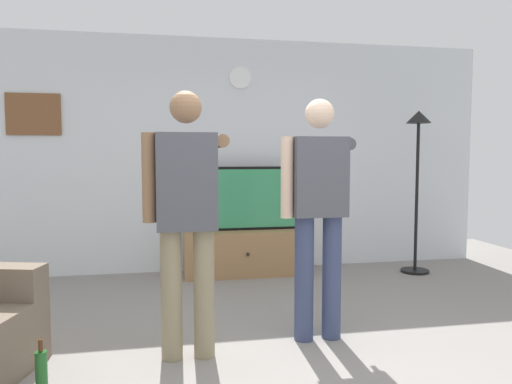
{
  "coord_description": "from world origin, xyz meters",
  "views": [
    {
      "loc": [
        -0.7,
        -2.76,
        1.36
      ],
      "look_at": [
        0.06,
        1.2,
        1.05
      ],
      "focal_mm": 34.06,
      "sensor_mm": 36.0,
      "label": 1
    }
  ],
  "objects_px": {
    "television": "(244,198)",
    "framed_picture": "(34,114)",
    "tv_stand": "(245,252)",
    "person_standing_nearer_lamp": "(187,209)",
    "person_standing_nearer_couch": "(318,205)",
    "beverage_bottle": "(41,372)",
    "wall_clock": "(240,78)",
    "floor_lamp": "(418,157)"
  },
  "relations": [
    {
      "from": "floor_lamp",
      "to": "person_standing_nearer_lamp",
      "type": "distance_m",
      "value": 3.3
    },
    {
      "from": "wall_clock",
      "to": "floor_lamp",
      "type": "xyz_separation_m",
      "value": [
        1.96,
        -0.56,
        -0.92
      ]
    },
    {
      "from": "wall_clock",
      "to": "television",
      "type": "bearing_deg",
      "value": -90.0
    },
    {
      "from": "beverage_bottle",
      "to": "framed_picture",
      "type": "bearing_deg",
      "value": 103.52
    },
    {
      "from": "tv_stand",
      "to": "beverage_bottle",
      "type": "xyz_separation_m",
      "value": [
        -1.59,
        -2.53,
        -0.12
      ]
    },
    {
      "from": "television",
      "to": "wall_clock",
      "type": "relative_size",
      "value": 5.0
    },
    {
      "from": "framed_picture",
      "to": "floor_lamp",
      "type": "bearing_deg",
      "value": -7.63
    },
    {
      "from": "television",
      "to": "floor_lamp",
      "type": "bearing_deg",
      "value": -9.2
    },
    {
      "from": "tv_stand",
      "to": "person_standing_nearer_lamp",
      "type": "height_order",
      "value": "person_standing_nearer_lamp"
    },
    {
      "from": "floor_lamp",
      "to": "person_standing_nearer_couch",
      "type": "xyz_separation_m",
      "value": [
        -1.74,
        -1.72,
        -0.33
      ]
    },
    {
      "from": "floor_lamp",
      "to": "person_standing_nearer_couch",
      "type": "bearing_deg",
      "value": -135.37
    },
    {
      "from": "tv_stand",
      "to": "wall_clock",
      "type": "relative_size",
      "value": 5.42
    },
    {
      "from": "tv_stand",
      "to": "framed_picture",
      "type": "relative_size",
      "value": 2.42
    },
    {
      "from": "tv_stand",
      "to": "beverage_bottle",
      "type": "height_order",
      "value": "tv_stand"
    },
    {
      "from": "person_standing_nearer_lamp",
      "to": "beverage_bottle",
      "type": "height_order",
      "value": "person_standing_nearer_lamp"
    },
    {
      "from": "person_standing_nearer_lamp",
      "to": "person_standing_nearer_couch",
      "type": "height_order",
      "value": "person_standing_nearer_lamp"
    },
    {
      "from": "wall_clock",
      "to": "framed_picture",
      "type": "relative_size",
      "value": 0.45
    },
    {
      "from": "tv_stand",
      "to": "television",
      "type": "distance_m",
      "value": 0.61
    },
    {
      "from": "tv_stand",
      "to": "person_standing_nearer_couch",
      "type": "distance_m",
      "value": 2.14
    },
    {
      "from": "television",
      "to": "person_standing_nearer_lamp",
      "type": "distance_m",
      "value": 2.32
    },
    {
      "from": "television",
      "to": "framed_picture",
      "type": "height_order",
      "value": "framed_picture"
    },
    {
      "from": "person_standing_nearer_couch",
      "to": "wall_clock",
      "type": "bearing_deg",
      "value": 95.35
    },
    {
      "from": "person_standing_nearer_couch",
      "to": "beverage_bottle",
      "type": "bearing_deg",
      "value": -163.45
    },
    {
      "from": "tv_stand",
      "to": "wall_clock",
      "type": "xyz_separation_m",
      "value": [
        0.0,
        0.29,
        2.0
      ]
    },
    {
      "from": "wall_clock",
      "to": "person_standing_nearer_lamp",
      "type": "xyz_separation_m",
      "value": [
        -0.74,
        -2.44,
        -1.25
      ]
    },
    {
      "from": "tv_stand",
      "to": "wall_clock",
      "type": "bearing_deg",
      "value": 90.0
    },
    {
      "from": "wall_clock",
      "to": "beverage_bottle",
      "type": "bearing_deg",
      "value": -119.4
    },
    {
      "from": "television",
      "to": "person_standing_nearer_lamp",
      "type": "relative_size",
      "value": 0.71
    },
    {
      "from": "tv_stand",
      "to": "wall_clock",
      "type": "height_order",
      "value": "wall_clock"
    },
    {
      "from": "wall_clock",
      "to": "person_standing_nearer_lamp",
      "type": "relative_size",
      "value": 0.14
    },
    {
      "from": "wall_clock",
      "to": "framed_picture",
      "type": "distance_m",
      "value": 2.31
    },
    {
      "from": "framed_picture",
      "to": "person_standing_nearer_lamp",
      "type": "distance_m",
      "value": 2.98
    },
    {
      "from": "tv_stand",
      "to": "person_standing_nearer_lamp",
      "type": "xyz_separation_m",
      "value": [
        -0.74,
        -2.15,
        0.75
      ]
    },
    {
      "from": "person_standing_nearer_lamp",
      "to": "television",
      "type": "bearing_deg",
      "value": 71.28
    },
    {
      "from": "floor_lamp",
      "to": "person_standing_nearer_lamp",
      "type": "xyz_separation_m",
      "value": [
        -2.7,
        -1.88,
        -0.33
      ]
    },
    {
      "from": "framed_picture",
      "to": "person_standing_nearer_lamp",
      "type": "bearing_deg",
      "value": -58.07
    },
    {
      "from": "tv_stand",
      "to": "beverage_bottle",
      "type": "bearing_deg",
      "value": -122.13
    },
    {
      "from": "floor_lamp",
      "to": "beverage_bottle",
      "type": "relative_size",
      "value": 5.73
    },
    {
      "from": "beverage_bottle",
      "to": "person_standing_nearer_couch",
      "type": "bearing_deg",
      "value": 16.55
    },
    {
      "from": "framed_picture",
      "to": "beverage_bottle",
      "type": "height_order",
      "value": "framed_picture"
    },
    {
      "from": "wall_clock",
      "to": "beverage_bottle",
      "type": "xyz_separation_m",
      "value": [
        -1.59,
        -2.82,
        -2.12
      ]
    },
    {
      "from": "tv_stand",
      "to": "television",
      "type": "relative_size",
      "value": 1.08
    }
  ]
}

